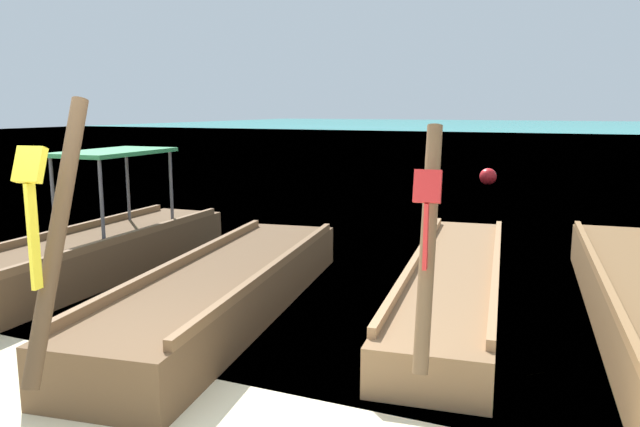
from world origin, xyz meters
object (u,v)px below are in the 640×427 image
mooring_buoy_near (488,177)px  longtail_boat_yellow_ribbon (227,289)px  longtail_boat_pink_ribbon (88,255)px

mooring_buoy_near → longtail_boat_yellow_ribbon: bearing=-93.9°
longtail_boat_yellow_ribbon → mooring_buoy_near: (0.94, 13.83, -0.03)m
longtail_boat_pink_ribbon → mooring_buoy_near: size_ratio=11.31×
longtail_boat_yellow_ribbon → longtail_boat_pink_ribbon: bearing=169.7°
longtail_boat_pink_ribbon → mooring_buoy_near: (3.55, 13.36, -0.08)m
longtail_boat_pink_ribbon → longtail_boat_yellow_ribbon: (2.61, -0.48, -0.05)m
mooring_buoy_near → longtail_boat_pink_ribbon: bearing=-104.9°
longtail_boat_pink_ribbon → longtail_boat_yellow_ribbon: longtail_boat_pink_ribbon is taller
longtail_boat_pink_ribbon → longtail_boat_yellow_ribbon: 2.66m
longtail_boat_yellow_ribbon → mooring_buoy_near: bearing=86.1°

